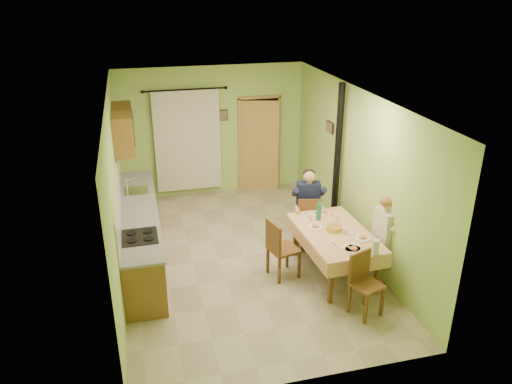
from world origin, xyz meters
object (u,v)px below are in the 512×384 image
object	(u,v)px
chair_right	(384,260)
stove_flue	(336,179)
dining_table	(334,253)
chair_near	(365,296)
man_right	(387,228)
chair_far	(307,230)
chair_left	(283,260)
man_far	(308,199)

from	to	relation	value
chair_right	stove_flue	bearing A→B (deg)	0.70
dining_table	chair_near	xyz separation A→B (m)	(0.03, -1.11, -0.09)
dining_table	man_right	distance (m)	0.93
stove_flue	chair_far	bearing A→B (deg)	-147.32
dining_table	chair_left	bearing A→B (deg)	167.94
chair_right	man_right	distance (m)	0.59
dining_table	man_far	xyz separation A→B (m)	(-0.08, 1.04, 0.50)
chair_right	stove_flue	world-z (taller)	stove_flue
chair_far	man_far	xyz separation A→B (m)	(0.00, 0.01, 0.59)
man_far	stove_flue	size ratio (longest dim) A/B	0.50
chair_far	chair_right	world-z (taller)	chair_right
chair_left	stove_flue	world-z (taller)	stove_flue
chair_far	chair_left	xyz separation A→B (m)	(-0.73, -0.89, 0.00)
chair_left	man_right	size ratio (longest dim) A/B	0.71
chair_right	man_far	world-z (taller)	man_far
dining_table	chair_right	distance (m)	0.81
dining_table	man_right	bearing A→B (deg)	-24.43
man_far	man_right	bearing A→B (deg)	-46.41
chair_right	stove_flue	xyz separation A→B (m)	(-0.15, 1.76, 0.73)
stove_flue	dining_table	bearing A→B (deg)	-112.25
man_right	stove_flue	size ratio (longest dim) A/B	0.50
chair_left	man_right	world-z (taller)	man_right
chair_left	stove_flue	size ratio (longest dim) A/B	0.35
dining_table	man_right	xyz separation A→B (m)	(0.73, -0.29, 0.50)
chair_right	stove_flue	size ratio (longest dim) A/B	0.37
chair_right	man_far	bearing A→B (deg)	27.88
chair_far	chair_near	xyz separation A→B (m)	(0.11, -2.13, -0.00)
chair_left	stove_flue	xyz separation A→B (m)	(1.42, 1.33, 0.73)
chair_right	chair_left	xyz separation A→B (m)	(-1.57, 0.42, -0.00)
man_right	chair_near	bearing A→B (deg)	135.10
man_right	stove_flue	world-z (taller)	stove_flue
chair_left	stove_flue	distance (m)	2.08
man_far	stove_flue	distance (m)	0.82
chair_far	chair_right	bearing A→B (deg)	-45.55
chair_near	chair_left	world-z (taller)	chair_left
chair_far	man_right	size ratio (longest dim) A/B	0.69
chair_near	stove_flue	xyz separation A→B (m)	(0.57, 2.57, 0.74)
dining_table	chair_left	xyz separation A→B (m)	(-0.82, 0.13, -0.09)
man_right	chair_right	bearing A→B (deg)	-90.00
dining_table	stove_flue	xyz separation A→B (m)	(0.60, 1.47, 0.64)
dining_table	chair_far	xyz separation A→B (m)	(-0.09, 1.03, -0.09)
chair_near	chair_right	bearing A→B (deg)	-151.46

